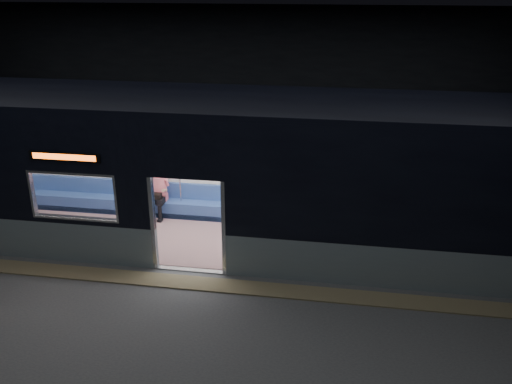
# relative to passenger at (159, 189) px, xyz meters

# --- Properties ---
(station_floor) EXTENTS (24.00, 14.00, 0.01)m
(station_floor) POSITION_rel_passenger_xyz_m (1.47, -3.55, -0.76)
(station_floor) COLOR #47494C
(station_floor) RESTS_ON ground
(station_envelope) EXTENTS (24.00, 14.00, 5.00)m
(station_envelope) POSITION_rel_passenger_xyz_m (1.47, -3.55, 2.91)
(station_envelope) COLOR black
(station_envelope) RESTS_ON station_floor
(tactile_strip) EXTENTS (22.80, 0.50, 0.03)m
(tactile_strip) POSITION_rel_passenger_xyz_m (1.47, -3.00, -0.74)
(tactile_strip) COLOR #8C7F59
(tactile_strip) RESTS_ON station_floor
(metro_car) EXTENTS (18.00, 3.04, 3.35)m
(metro_car) POSITION_rel_passenger_xyz_m (1.47, -1.00, 1.09)
(metro_car) COLOR gray
(metro_car) RESTS_ON station_floor
(passenger) EXTENTS (0.38, 0.63, 1.28)m
(passenger) POSITION_rel_passenger_xyz_m (0.00, 0.00, 0.00)
(passenger) COLOR black
(passenger) RESTS_ON metro_car
(handbag) EXTENTS (0.31, 0.29, 0.12)m
(handbag) POSITION_rel_passenger_xyz_m (-0.02, -0.20, -0.11)
(handbag) COLOR black
(handbag) RESTS_ON passenger
(transit_map) EXTENTS (0.98, 0.03, 0.64)m
(transit_map) POSITION_rel_passenger_xyz_m (5.81, 0.31, 0.71)
(transit_map) COLOR white
(transit_map) RESTS_ON metro_car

